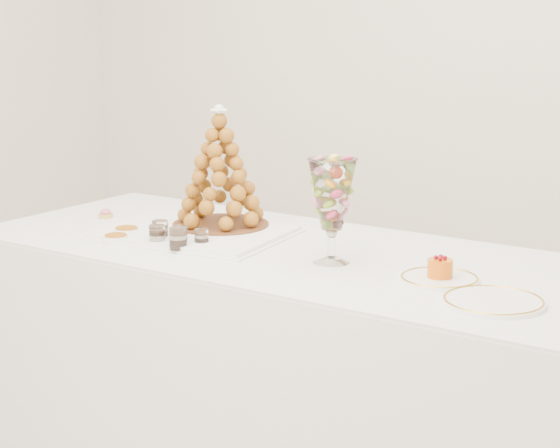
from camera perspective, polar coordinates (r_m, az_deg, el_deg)
The scene contains 15 objects.
buffet_table at distance 3.12m, azimuth 0.80°, elevation -9.02°, with size 2.24×1.00×0.83m.
lace_tray at distance 3.19m, azimuth -5.25°, elevation -0.53°, with size 0.60×0.45×0.02m, color white.
macaron_vase at distance 2.80m, azimuth 3.19°, elevation 1.74°, with size 0.15×0.15×0.32m.
cake_plate at distance 2.69m, azimuth 9.69°, elevation -3.32°, with size 0.22×0.22×0.01m, color white.
spare_plate at distance 2.50m, azimuth 12.88°, elevation -4.64°, with size 0.27×0.27×0.01m, color white.
pink_tart at distance 3.51m, azimuth -10.58°, elevation 0.60°, with size 0.05×0.05×0.03m.
verrine_a at distance 3.11m, azimuth -7.32°, elevation -0.44°, with size 0.05×0.05×0.07m, color white.
verrine_b at distance 3.05m, azimuth -6.10°, elevation -0.72°, with size 0.05×0.05×0.07m, color white.
verrine_c at distance 3.02m, azimuth -4.81°, elevation -0.88°, with size 0.05×0.05×0.06m, color white.
verrine_d at distance 3.05m, azimuth -7.50°, elevation -0.72°, with size 0.05×0.05×0.07m, color white.
verrine_e at distance 2.98m, azimuth -6.23°, elevation -0.96°, with size 0.06×0.06×0.08m, color white.
ramekin_back at distance 3.22m, azimuth -9.34°, elevation -0.49°, with size 0.08×0.08×0.03m, color white.
ramekin_front at distance 3.12m, azimuth -9.97°, elevation -0.92°, with size 0.08×0.08×0.03m, color white.
croquembouche at distance 3.22m, azimuth -3.68°, elevation 3.46°, with size 0.34×0.34×0.42m.
mousse_cake at distance 2.68m, azimuth 9.73°, elevation -2.66°, with size 0.07×0.07×0.06m.
Camera 1 is at (1.41, -2.16, 1.58)m, focal length 60.00 mm.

